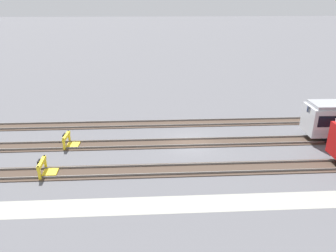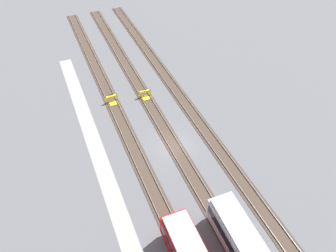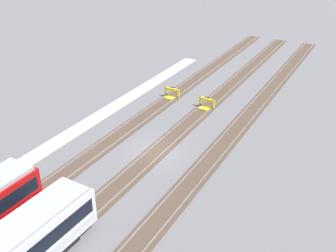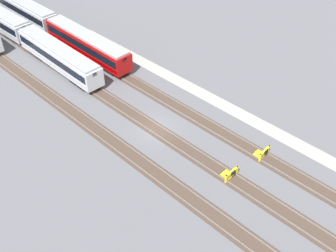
{
  "view_description": "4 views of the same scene",
  "coord_description": "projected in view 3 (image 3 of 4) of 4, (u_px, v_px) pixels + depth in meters",
  "views": [
    {
      "loc": [
        -3.71,
        -28.12,
        13.08
      ],
      "look_at": [
        -2.11,
        0.0,
        1.8
      ],
      "focal_mm": 35.0,
      "sensor_mm": 36.0,
      "label": 1
    },
    {
      "loc": [
        27.27,
        -12.32,
        31.77
      ],
      "look_at": [
        -2.11,
        0.0,
        1.8
      ],
      "focal_mm": 35.0,
      "sensor_mm": 36.0,
      "label": 2
    },
    {
      "loc": [
        27.8,
        16.77,
        19.93
      ],
      "look_at": [
        -2.11,
        0.0,
        1.8
      ],
      "focal_mm": 42.0,
      "sensor_mm": 36.0,
      "label": 3
    },
    {
      "loc": [
        -26.43,
        25.13,
        31.55
      ],
      "look_at": [
        -2.11,
        0.0,
        1.8
      ],
      "focal_mm": 42.0,
      "sensor_mm": 36.0,
      "label": 4
    }
  ],
  "objects": [
    {
      "name": "service_walkway",
      "position": [
        80.0,
        128.0,
        42.2
      ],
      "size": [
        54.0,
        2.0,
        0.01
      ],
      "primitive_type": "cube",
      "color": "#9E9E93",
      "rests_on": "ground"
    },
    {
      "name": "rail_track_near_inner",
      "position": [
        157.0,
        151.0,
        37.98
      ],
      "size": [
        90.0,
        2.24,
        0.21
      ],
      "color": "#47382D",
      "rests_on": "ground"
    },
    {
      "name": "bumper_stop_nearest_track",
      "position": [
        171.0,
        94.0,
        49.22
      ],
      "size": [
        1.37,
        2.01,
        1.22
      ],
      "color": "yellow",
      "rests_on": "ground"
    },
    {
      "name": "rail_track_nearest",
      "position": [
        114.0,
        138.0,
        40.19
      ],
      "size": [
        90.0,
        2.24,
        0.21
      ],
      "color": "#47382D",
      "rests_on": "ground"
    },
    {
      "name": "ground_plane",
      "position": [
        157.0,
        151.0,
        38.0
      ],
      "size": [
        400.0,
        400.0,
        0.0
      ],
      "primitive_type": "plane",
      "color": "#5B5B60"
    },
    {
      "name": "bumper_stop_near_inner_track",
      "position": [
        206.0,
        104.0,
        46.47
      ],
      "size": [
        1.37,
        2.01,
        1.22
      ],
      "color": "yellow",
      "rests_on": "ground"
    },
    {
      "name": "rail_track_middle",
      "position": [
        206.0,
        165.0,
        35.77
      ],
      "size": [
        90.0,
        2.24,
        0.21
      ],
      "color": "#47382D",
      "rests_on": "ground"
    }
  ]
}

